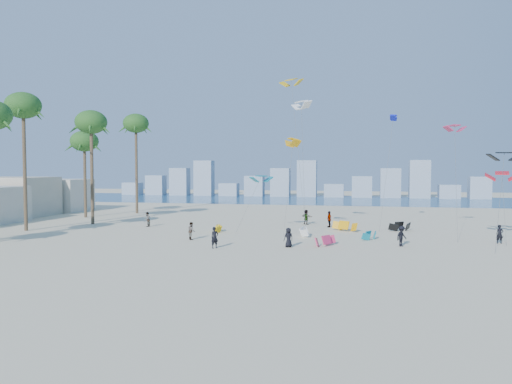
# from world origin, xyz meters

# --- Properties ---
(ground) EXTENTS (220.00, 220.00, 0.00)m
(ground) POSITION_xyz_m (0.00, 0.00, 0.00)
(ground) COLOR beige
(ground) RESTS_ON ground
(ocean) EXTENTS (220.00, 220.00, 0.00)m
(ocean) POSITION_xyz_m (0.00, 72.00, 0.01)
(ocean) COLOR navy
(ocean) RESTS_ON ground
(kitesurfer_near) EXTENTS (0.79, 0.77, 1.83)m
(kitesurfer_near) POSITION_xyz_m (0.81, 9.06, 0.92)
(kitesurfer_near) COLOR black
(kitesurfer_near) RESTS_ON ground
(kitesurfer_mid) EXTENTS (0.99, 1.04, 1.69)m
(kitesurfer_mid) POSITION_xyz_m (-2.79, 13.38, 0.84)
(kitesurfer_mid) COLOR gray
(kitesurfer_mid) RESTS_ON ground
(kitesurfers_far) EXTENTS (37.32, 18.24, 1.87)m
(kitesurfers_far) POSITION_xyz_m (8.21, 20.23, 0.89)
(kitesurfers_far) COLOR black
(kitesurfers_far) RESTS_ON ground
(grounded_kites) EXTENTS (21.32, 14.82, 1.00)m
(grounded_kites) POSITION_xyz_m (10.57, 19.30, 0.43)
(grounded_kites) COLOR #E3B20B
(grounded_kites) RESTS_ON ground
(flying_kites) EXTENTS (27.04, 19.05, 18.21)m
(flying_kites) POSITION_xyz_m (12.85, 21.38, 11.07)
(flying_kites) COLOR #0C7C93
(flying_kites) RESTS_ON ground
(palm_row) EXTENTS (8.93, 44.80, 15.02)m
(palm_row) POSITION_xyz_m (-21.80, 16.17, 11.62)
(palm_row) COLOR brown
(palm_row) RESTS_ON ground
(distant_skyline) EXTENTS (85.00, 3.00, 8.40)m
(distant_skyline) POSITION_xyz_m (-1.19, 82.00, 3.09)
(distant_skyline) COLOR #9EADBF
(distant_skyline) RESTS_ON ground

